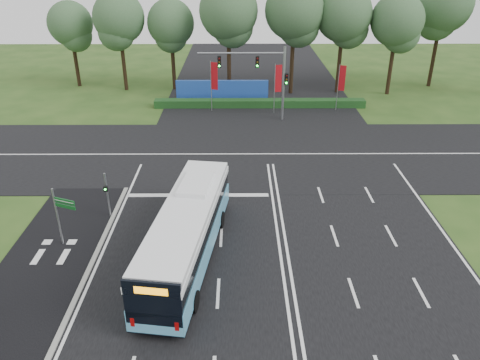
# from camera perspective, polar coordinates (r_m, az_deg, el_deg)

# --- Properties ---
(ground) EXTENTS (120.00, 120.00, 0.00)m
(ground) POSITION_cam_1_polar(r_m,az_deg,el_deg) (27.52, 4.63, -6.88)
(ground) COLOR #254517
(ground) RESTS_ON ground
(road_main) EXTENTS (20.00, 120.00, 0.04)m
(road_main) POSITION_cam_1_polar(r_m,az_deg,el_deg) (27.51, 4.63, -6.85)
(road_main) COLOR black
(road_main) RESTS_ON ground
(road_cross) EXTENTS (120.00, 14.00, 0.05)m
(road_cross) POSITION_cam_1_polar(r_m,az_deg,el_deg) (38.07, 3.23, 3.17)
(road_cross) COLOR black
(road_cross) RESTS_ON ground
(bike_path) EXTENTS (5.00, 18.00, 0.06)m
(bike_path) POSITION_cam_1_polar(r_m,az_deg,el_deg) (26.95, -22.78, -9.93)
(bike_path) COLOR black
(bike_path) RESTS_ON ground
(kerb_strip) EXTENTS (0.25, 18.00, 0.12)m
(kerb_strip) POSITION_cam_1_polar(r_m,az_deg,el_deg) (26.12, -17.84, -10.18)
(kerb_strip) COLOR gray
(kerb_strip) RESTS_ON ground
(city_bus) EXTENTS (4.15, 12.30, 3.47)m
(city_bus) POSITION_cam_1_polar(r_m,az_deg,el_deg) (24.77, -6.46, -6.35)
(city_bus) COLOR #58A6CC
(city_bus) RESTS_ON ground
(pedestrian_signal) EXTENTS (0.25, 0.40, 3.00)m
(pedestrian_signal) POSITION_cam_1_polar(r_m,az_deg,el_deg) (29.62, -15.90, -1.63)
(pedestrian_signal) COLOR gray
(pedestrian_signal) RESTS_ON ground
(street_sign) EXTENTS (1.31, 0.58, 3.58)m
(street_sign) POSITION_cam_1_polar(r_m,az_deg,el_deg) (27.23, -20.99, -3.53)
(street_sign) COLOR gray
(street_sign) RESTS_ON ground
(banner_flag_left) EXTENTS (0.72, 0.28, 5.11)m
(banner_flag_left) POSITION_cam_1_polar(r_m,az_deg,el_deg) (47.55, -3.26, 12.16)
(banner_flag_left) COLOR gray
(banner_flag_left) RESTS_ON ground
(banner_flag_mid) EXTENTS (0.73, 0.22, 5.00)m
(banner_flag_mid) POSITION_cam_1_polar(r_m,az_deg,el_deg) (46.95, 4.57, 11.85)
(banner_flag_mid) COLOR gray
(banner_flag_mid) RESTS_ON ground
(banner_flag_right) EXTENTS (0.66, 0.30, 4.74)m
(banner_flag_right) POSITION_cam_1_polar(r_m,az_deg,el_deg) (48.80, 12.20, 11.72)
(banner_flag_right) COLOR gray
(banner_flag_right) RESTS_ON ground
(traffic_light_gantry) EXTENTS (8.41, 0.28, 7.00)m
(traffic_light_gantry) POSITION_cam_1_polar(r_m,az_deg,el_deg) (44.68, 3.03, 13.01)
(traffic_light_gantry) COLOR gray
(traffic_light_gantry) RESTS_ON ground
(hedge) EXTENTS (22.00, 1.20, 0.80)m
(hedge) POSITION_cam_1_polar(r_m,az_deg,el_deg) (49.65, 2.42, 9.32)
(hedge) COLOR #153714
(hedge) RESTS_ON ground
(blue_hoarding) EXTENTS (10.00, 0.30, 2.20)m
(blue_hoarding) POSITION_cam_1_polar(r_m,az_deg,el_deg) (51.82, -2.19, 10.88)
(blue_hoarding) COLOR #1E46A4
(blue_hoarding) RESTS_ON ground
(eucalyptus_row) EXTENTS (53.99, 9.50, 12.69)m
(eucalyptus_row) POSITION_cam_1_polar(r_m,az_deg,el_deg) (54.36, 7.35, 19.34)
(eucalyptus_row) COLOR black
(eucalyptus_row) RESTS_ON ground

